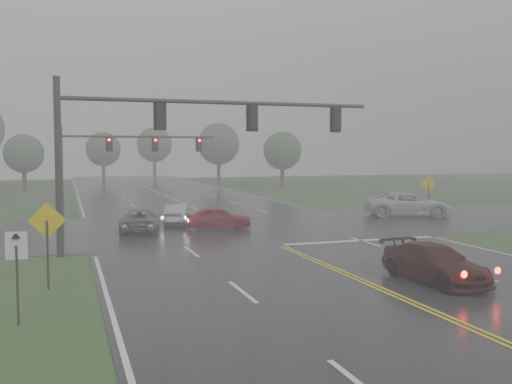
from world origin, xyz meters
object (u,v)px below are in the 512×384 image
object	(u,v)px
sedan_silver	(178,225)
signal_gantry_far	(111,152)
pickup_white	(408,216)
sedan_maroon	(434,282)
signal_gantry_near	(165,131)
car_grey	(140,231)
sedan_red	(218,229)

from	to	relation	value
sedan_silver	signal_gantry_far	xyz separation A→B (m)	(-3.47, 7.70, 4.57)
signal_gantry_far	pickup_white	bearing A→B (deg)	-22.71
sedan_maroon	signal_gantry_near	bearing A→B (deg)	124.97
car_grey	signal_gantry_near	size ratio (longest dim) A/B	0.30
signal_gantry_far	sedan_maroon	bearing A→B (deg)	-71.03
signal_gantry_near	signal_gantry_far	size ratio (longest dim) A/B	1.32
pickup_white	car_grey	bearing A→B (deg)	113.15
sedan_red	signal_gantry_near	xyz separation A→B (m)	(-4.19, -6.45, 5.54)
car_grey	pickup_white	bearing A→B (deg)	-164.63
signal_gantry_near	sedan_maroon	bearing A→B (deg)	-49.72
sedan_maroon	signal_gantry_far	size ratio (longest dim) A/B	0.40
sedan_red	sedan_silver	distance (m)	3.50
car_grey	pickup_white	xyz separation A→B (m)	(19.09, 1.62, 0.00)
sedan_red	signal_gantry_far	size ratio (longest dim) A/B	0.35
sedan_red	signal_gantry_near	size ratio (longest dim) A/B	0.26
sedan_silver	sedan_maroon	bearing A→B (deg)	124.22
sedan_red	signal_gantry_near	distance (m)	9.48
sedan_silver	car_grey	xyz separation A→B (m)	(-2.63, -2.27, 0.00)
sedan_silver	pickup_white	world-z (taller)	pickup_white
sedan_red	car_grey	distance (m)	4.57
sedan_maroon	pickup_white	xyz separation A→B (m)	(10.84, 18.12, 0.00)
sedan_red	signal_gantry_near	world-z (taller)	signal_gantry_near
sedan_red	sedan_silver	world-z (taller)	sedan_red
pickup_white	sedan_maroon	bearing A→B (deg)	167.40
sedan_red	signal_gantry_far	bearing A→B (deg)	33.88
signal_gantry_near	signal_gantry_far	bearing A→B (deg)	93.90
pickup_white	signal_gantry_near	xyz separation A→B (m)	(-18.76, -8.76, 5.54)
sedan_maroon	sedan_red	size ratio (longest dim) A/B	1.15
pickup_white	sedan_silver	bearing A→B (deg)	106.06
sedan_red	sedan_silver	bearing A→B (deg)	39.74
signal_gantry_near	signal_gantry_far	world-z (taller)	signal_gantry_near
sedan_maroon	sedan_red	bearing A→B (deg)	97.99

